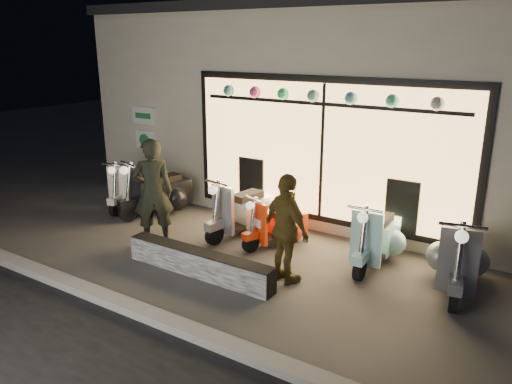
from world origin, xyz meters
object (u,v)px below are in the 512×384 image
graffiti_barrier (199,263)px  woman (287,229)px  scooter_silver (245,210)px  scooter_red (282,224)px  man (153,192)px

graffiti_barrier → woman: 1.47m
scooter_silver → scooter_red: 0.85m
scooter_red → woman: (0.76, -1.20, 0.46)m
graffiti_barrier → scooter_silver: bearing=101.9°
man → graffiti_barrier: bearing=114.6°
graffiti_barrier → man: man is taller
scooter_silver → scooter_red: scooter_silver is taller
woman → scooter_silver: bearing=-14.0°
graffiti_barrier → scooter_red: (0.45, 1.75, 0.16)m
man → woman: 2.67m
scooter_silver → woman: bearing=-29.3°
scooter_silver → man: size_ratio=0.81×
scooter_silver → graffiti_barrier: bearing=-68.1°
man → woman: man is taller
graffiti_barrier → scooter_silver: (-0.39, 1.86, 0.24)m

